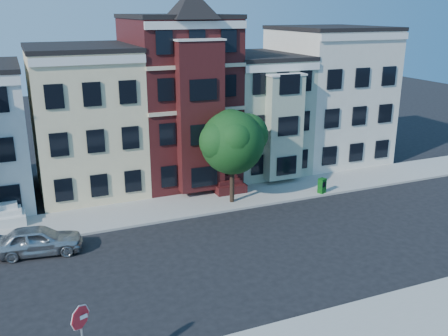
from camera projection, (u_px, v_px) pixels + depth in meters
name	position (u px, v px, depth m)	size (l,w,h in m)	color
ground	(263.00, 253.00, 27.04)	(120.00, 120.00, 0.00)	black
far_sidewalk	(210.00, 202.00, 34.04)	(60.00, 4.00, 0.15)	#9E9B93
house_yellow	(85.00, 121.00, 35.67)	(7.00, 9.00, 10.00)	beige
house_brown	(178.00, 100.00, 37.96)	(7.00, 9.00, 12.00)	#3E1213
house_green	(254.00, 113.00, 40.82)	(6.00, 9.00, 9.00)	#9FAD93
house_cream	(327.00, 96.00, 43.11)	(8.00, 9.00, 11.00)	silver
street_tree	(232.00, 147.00, 32.73)	(6.65, 6.65, 7.73)	#1A4F1B
parked_car	(38.00, 240.00, 26.77)	(1.85, 4.60, 1.57)	#ACB0B4
newspaper_box	(322.00, 186.00, 35.36)	(0.48, 0.43, 1.07)	#0D5714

